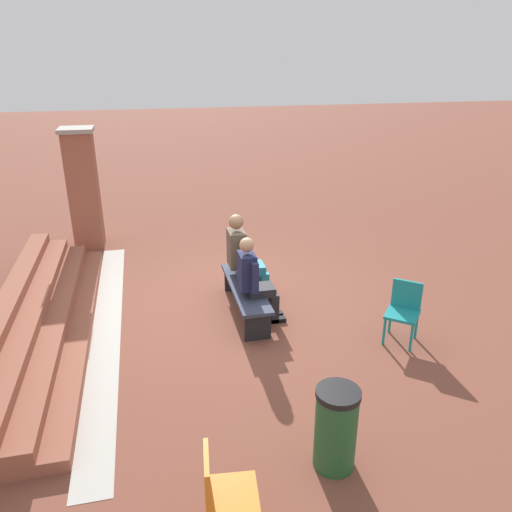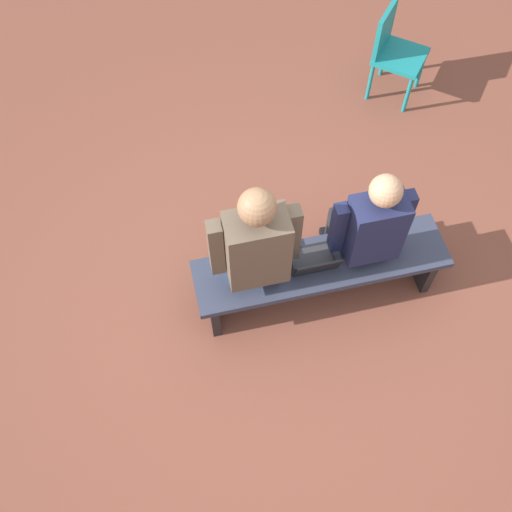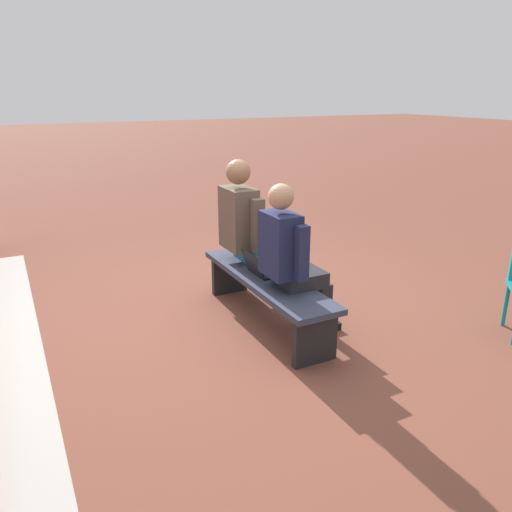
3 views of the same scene
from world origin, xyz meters
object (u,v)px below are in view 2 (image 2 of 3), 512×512
(bench, at_px, (320,269))
(person_adult, at_px, (253,244))
(laptop, at_px, (314,262))
(person_student, at_px, (366,225))
(plastic_chair_near_bench_right, at_px, (393,48))

(bench, xyz_separation_m, person_adult, (0.47, -0.07, 0.40))
(laptop, bearing_deg, bench, -169.51)
(person_student, bearing_deg, bench, 12.20)
(person_adult, xyz_separation_m, laptop, (-0.41, 0.08, -0.25))
(bench, bearing_deg, person_student, -167.80)
(bench, xyz_separation_m, laptop, (0.06, 0.01, 0.15))
(bench, relative_size, plastic_chair_near_bench_right, 2.14)
(person_adult, xyz_separation_m, plastic_chair_near_bench_right, (-1.70, -1.87, -0.27))
(plastic_chair_near_bench_right, bearing_deg, person_student, 64.02)
(person_student, relative_size, person_adult, 0.93)
(person_student, distance_m, plastic_chair_near_bench_right, 2.10)
(person_adult, relative_size, plastic_chair_near_bench_right, 1.69)
(person_student, distance_m, person_adult, 0.78)
(person_student, bearing_deg, laptop, 11.90)
(person_student, height_order, laptop, person_student)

